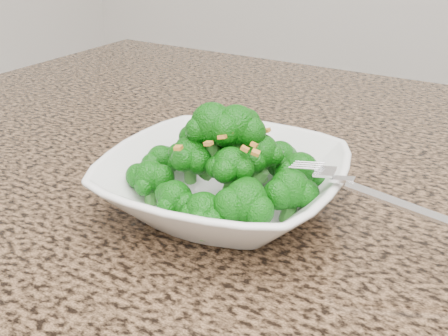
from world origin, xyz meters
The scene contains 5 objects.
granite_counter centered at (0.00, 0.30, 0.89)m, with size 1.64×1.04×0.03m, color brown.
bowl centered at (-0.16, 0.20, 0.93)m, with size 0.25×0.25×0.06m, color white.
broccoli_pile centered at (-0.16, 0.20, 1.00)m, with size 0.22×0.22×0.08m, color #0E600B, non-canonical shape.
garlic_topping centered at (-0.16, 0.20, 1.04)m, with size 0.13×0.13×0.01m, color #C98631, non-canonical shape.
fork centered at (-0.03, 0.20, 0.97)m, with size 0.18×0.03×0.01m, color silver, non-canonical shape.
Camera 1 is at (0.12, -0.25, 1.19)m, focal length 45.00 mm.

